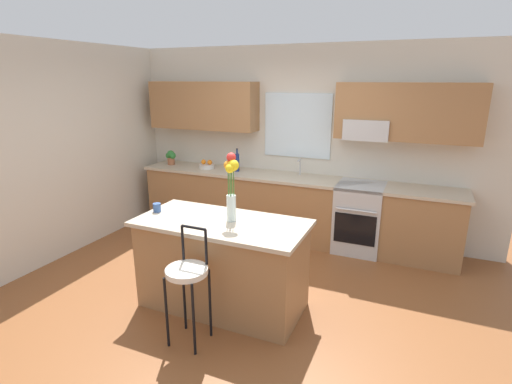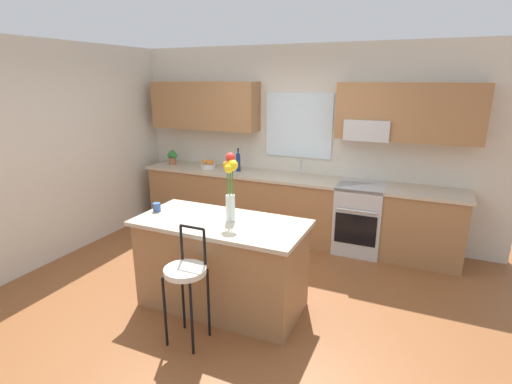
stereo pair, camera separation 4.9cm
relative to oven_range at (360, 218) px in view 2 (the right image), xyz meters
The scene contains 13 objects.
ground_plane 2.00m from the oven_range, 120.63° to the right, with size 14.00×14.00×0.00m, color brown.
wall_left 3.91m from the oven_range, 158.83° to the right, with size 0.12×4.60×2.70m, color beige.
back_wall_assembly 1.46m from the oven_range, 162.34° to the left, with size 5.60×0.50×2.70m.
counter_run 0.99m from the oven_range, behind, with size 4.56×0.64×0.92m.
sink_faucet 1.09m from the oven_range, 169.34° to the left, with size 0.02×0.13×0.23m.
oven_range is the anchor object (origin of this frame).
kitchen_island 2.19m from the oven_range, 118.10° to the right, with size 1.67×0.81×0.92m.
bar_stool_near 2.75m from the oven_range, 112.01° to the right, with size 0.36×0.36×1.04m.
flower_vase 2.27m from the oven_range, 116.44° to the right, with size 0.15×0.15×0.66m.
mug_ceramic 2.68m from the oven_range, 132.25° to the right, with size 0.08×0.08×0.09m, color #33518C.
fruit_bowl_oranges 2.39m from the oven_range, behind, with size 0.24×0.24×0.13m.
bottle_olive_oil 1.91m from the oven_range, behind, with size 0.06×0.06×0.34m.
potted_plant_small 3.04m from the oven_range, behind, with size 0.19×0.13×0.23m.
Camera 2 is at (1.72, -3.35, 2.25)m, focal length 27.40 mm.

